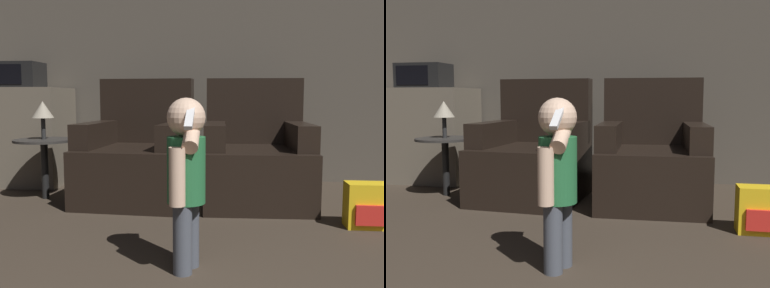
% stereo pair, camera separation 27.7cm
% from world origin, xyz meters
% --- Properties ---
extents(wall_back, '(8.40, 0.05, 2.60)m').
position_xyz_m(wall_back, '(0.00, 4.50, 1.30)').
color(wall_back, '#51493F').
rests_on(wall_back, ground_plane).
extents(armchair_left, '(0.89, 0.96, 1.02)m').
position_xyz_m(armchair_left, '(-0.95, 3.56, 0.34)').
color(armchair_left, black).
rests_on(armchair_left, ground_plane).
extents(armchair_right, '(0.86, 0.93, 1.02)m').
position_xyz_m(armchair_right, '(0.03, 3.56, 0.34)').
color(armchair_right, black).
rests_on(armchair_right, ground_plane).
extents(person_toddler, '(0.19, 0.33, 0.85)m').
position_xyz_m(person_toddler, '(-0.38, 2.09, 0.50)').
color(person_toddler, '#474C56').
rests_on(person_toddler, ground_plane).
extents(toy_backpack, '(0.27, 0.19, 0.30)m').
position_xyz_m(toy_backpack, '(0.73, 2.91, 0.15)').
color(toy_backpack, yellow).
rests_on(toy_backpack, ground_plane).
extents(kitchen_counter, '(1.29, 0.62, 0.95)m').
position_xyz_m(kitchen_counter, '(-2.45, 4.12, 0.48)').
color(kitchen_counter, '#665B4C').
rests_on(kitchen_counter, ground_plane).
extents(microwave, '(0.49, 0.33, 0.25)m').
position_xyz_m(microwave, '(-2.29, 4.12, 1.08)').
color(microwave, black).
rests_on(microwave, kitchen_counter).
extents(side_table, '(0.50, 0.50, 0.51)m').
position_xyz_m(side_table, '(-1.75, 3.50, 0.43)').
color(side_table, black).
rests_on(side_table, ground_plane).
extents(lamp, '(0.18, 0.18, 0.32)m').
position_xyz_m(lamp, '(-1.75, 3.50, 0.75)').
color(lamp, '#262626').
rests_on(lamp, side_table).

